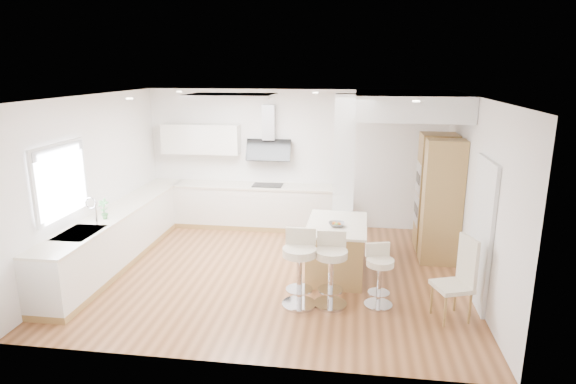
% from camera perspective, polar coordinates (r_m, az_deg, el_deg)
% --- Properties ---
extents(ground, '(6.00, 6.00, 0.00)m').
position_cam_1_polar(ground, '(7.90, -1.61, -9.50)').
color(ground, '#9C623A').
rests_on(ground, ground).
extents(ceiling, '(6.00, 5.00, 0.02)m').
position_cam_1_polar(ceiling, '(7.90, -1.61, -9.50)').
color(ceiling, white).
rests_on(ceiling, ground).
extents(wall_back, '(6.00, 0.04, 2.80)m').
position_cam_1_polar(wall_back, '(9.85, 0.73, 3.93)').
color(wall_back, white).
rests_on(wall_back, ground).
extents(wall_left, '(0.04, 5.00, 2.80)m').
position_cam_1_polar(wall_left, '(8.46, -22.16, 1.06)').
color(wall_left, white).
rests_on(wall_left, ground).
extents(wall_right, '(0.04, 5.00, 2.80)m').
position_cam_1_polar(wall_right, '(7.55, 21.37, -0.40)').
color(wall_right, white).
rests_on(wall_right, ground).
extents(skylight, '(4.10, 2.10, 0.06)m').
position_cam_1_polar(skylight, '(7.98, -6.75, 11.25)').
color(skylight, white).
rests_on(skylight, ground).
extents(window_left, '(0.06, 1.28, 1.07)m').
position_cam_1_polar(window_left, '(7.63, -25.39, 1.61)').
color(window_left, silver).
rests_on(window_left, ground).
extents(doorway_right, '(0.05, 1.00, 2.10)m').
position_cam_1_polar(doorway_right, '(7.10, 21.94, -4.75)').
color(doorway_right, '#4F473E').
rests_on(doorway_right, ground).
extents(counter_left, '(0.63, 4.50, 1.35)m').
position_cam_1_polar(counter_left, '(8.76, -19.13, -4.63)').
color(counter_left, '#AE874A').
rests_on(counter_left, ground).
extents(counter_back, '(3.62, 0.63, 2.50)m').
position_cam_1_polar(counter_back, '(9.90, -4.74, -0.25)').
color(counter_back, '#AE874A').
rests_on(counter_back, ground).
extents(pillar, '(0.35, 0.35, 2.80)m').
position_cam_1_polar(pillar, '(8.26, 6.62, 1.75)').
color(pillar, white).
rests_on(pillar, ground).
extents(soffit, '(1.78, 2.20, 0.40)m').
position_cam_1_polar(soffit, '(8.58, 14.07, 10.00)').
color(soffit, white).
rests_on(soffit, ground).
extents(oven_column, '(0.63, 1.21, 2.10)m').
position_cam_1_polar(oven_column, '(8.74, 17.32, -0.48)').
color(oven_column, '#AE874A').
rests_on(oven_column, ground).
extents(peninsula, '(0.95, 1.41, 0.91)m').
position_cam_1_polar(peninsula, '(7.73, 5.76, -6.67)').
color(peninsula, '#AE874A').
rests_on(peninsula, ground).
extents(bar_stool_a, '(0.49, 0.49, 1.08)m').
position_cam_1_polar(bar_stool_a, '(6.66, 1.38, -8.55)').
color(bar_stool_a, silver).
rests_on(bar_stool_a, ground).
extents(bar_stool_b, '(0.49, 0.49, 1.04)m').
position_cam_1_polar(bar_stool_b, '(6.70, 5.12, -8.68)').
color(bar_stool_b, silver).
rests_on(bar_stool_b, ground).
extents(bar_stool_c, '(0.48, 0.48, 0.88)m').
position_cam_1_polar(bar_stool_c, '(6.80, 10.77, -9.33)').
color(bar_stool_c, silver).
rests_on(bar_stool_c, ground).
extents(dining_chair, '(0.56, 0.56, 1.12)m').
position_cam_1_polar(dining_chair, '(6.71, 19.69, -9.32)').
color(dining_chair, beige).
rests_on(dining_chair, ground).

